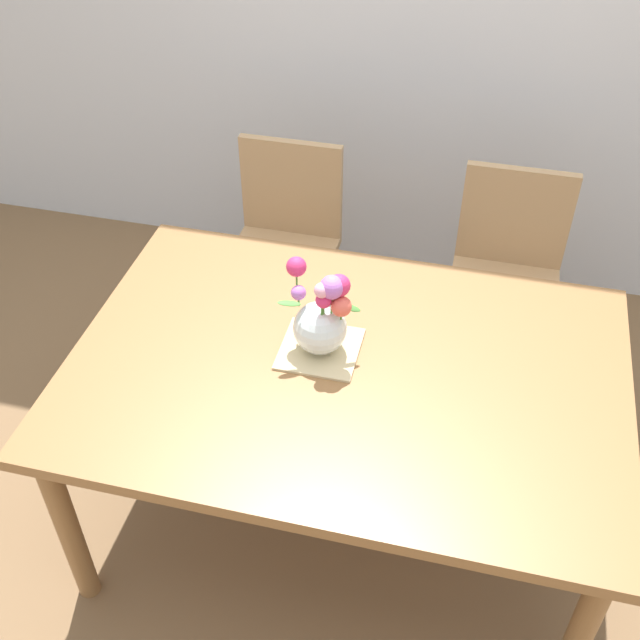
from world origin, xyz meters
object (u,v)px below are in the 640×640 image
dining_table (346,384)px  flower_vase (321,318)px  chair_left (285,236)px  chair_right (507,268)px

dining_table → flower_vase: 0.23m
chair_left → flower_vase: flower_vase is taller
flower_vase → chair_right: bearing=57.8°
dining_table → chair_right: bearing=63.7°
chair_left → chair_right: 0.90m
chair_right → flower_vase: 1.07m
chair_left → chair_right: same height
dining_table → flower_vase: (-0.09, 0.05, 0.20)m
chair_left → flower_vase: bearing=112.8°
dining_table → flower_vase: bearing=150.3°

